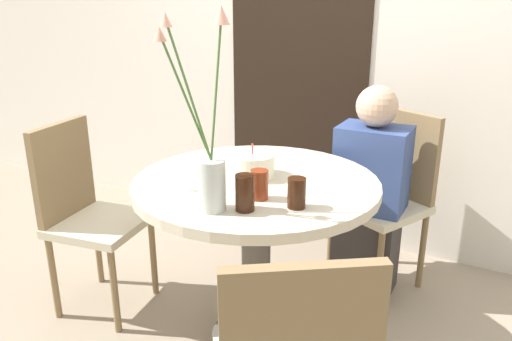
{
  "coord_description": "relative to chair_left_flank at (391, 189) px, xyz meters",
  "views": [
    {
      "loc": [
        0.91,
        -1.69,
        1.47
      ],
      "look_at": [
        0.0,
        0.0,
        0.81
      ],
      "focal_mm": 35.0,
      "sensor_mm": 36.0,
      "label": 1
    }
  ],
  "objects": [
    {
      "name": "drink_glass_1",
      "position": [
        -0.27,
        -0.96,
        0.3
      ],
      "size": [
        0.07,
        0.07,
        0.11
      ],
      "color": "maroon",
      "rests_on": "dining_table"
    },
    {
      "name": "dining_table",
      "position": [
        -0.38,
        -0.79,
        0.09
      ],
      "size": [
        1.01,
        1.01,
        0.77
      ],
      "color": "beige",
      "rests_on": "ground_plane"
    },
    {
      "name": "flower_vase",
      "position": [
        -0.37,
        -1.13,
        0.43
      ],
      "size": [
        0.19,
        0.2,
        0.68
      ],
      "color": "silver",
      "rests_on": "dining_table"
    },
    {
      "name": "person_woman",
      "position": [
        -0.07,
        -0.14,
        -0.02
      ],
      "size": [
        0.34,
        0.24,
        1.09
      ],
      "color": "#383333",
      "rests_on": "ground_plane"
    },
    {
      "name": "chair_left_flank",
      "position": [
        0.0,
        0.0,
        0.0
      ],
      "size": [
        0.53,
        0.53,
        0.93
      ],
      "rotation": [
        0.0,
        0.0,
        -0.45
      ],
      "color": "beige",
      "rests_on": "ground_plane"
    },
    {
      "name": "ground_plane",
      "position": [
        -0.38,
        -0.79,
        -0.53
      ],
      "size": [
        16.0,
        16.0,
        0.0
      ],
      "primitive_type": "plane",
      "color": "gray"
    },
    {
      "name": "doorway_panel",
      "position": [
        -0.71,
        0.37,
        0.5
      ],
      "size": [
        0.9,
        0.01,
        2.05
      ],
      "color": "black",
      "rests_on": "ground_plane"
    },
    {
      "name": "side_plate",
      "position": [
        -0.55,
        -0.94,
        0.25
      ],
      "size": [
        0.17,
        0.17,
        0.01
      ],
      "color": "silver",
      "rests_on": "dining_table"
    },
    {
      "name": "birthday_cake",
      "position": [
        -0.41,
        -0.75,
        0.29
      ],
      "size": [
        0.18,
        0.18,
        0.14
      ],
      "color": "white",
      "rests_on": "dining_table"
    },
    {
      "name": "drink_glass_2",
      "position": [
        -0.26,
        -1.08,
        0.31
      ],
      "size": [
        0.07,
        0.07,
        0.13
      ],
      "color": "#33190C",
      "rests_on": "dining_table"
    },
    {
      "name": "chair_near_front",
      "position": [
        -1.24,
        -0.92,
        0.0
      ],
      "size": [
        0.46,
        0.46,
        0.93
      ],
      "rotation": [
        0.0,
        0.0,
        1.72
      ],
      "color": "beige",
      "rests_on": "ground_plane"
    },
    {
      "name": "drink_glass_0",
      "position": [
        -0.12,
        -0.97,
        0.3
      ],
      "size": [
        0.07,
        0.07,
        0.11
      ],
      "color": "#33190C",
      "rests_on": "dining_table"
    },
    {
      "name": "wall_back",
      "position": [
        -0.38,
        0.4,
        0.77
      ],
      "size": [
        8.0,
        0.05,
        2.6
      ],
      "color": "silver",
      "rests_on": "ground_plane"
    }
  ]
}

